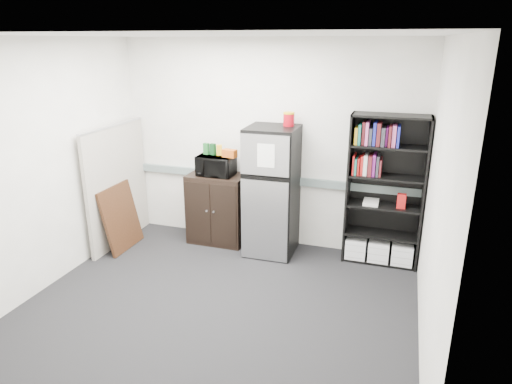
% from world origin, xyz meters
% --- Properties ---
extents(floor, '(4.00, 4.00, 0.00)m').
position_xyz_m(floor, '(0.00, 0.00, 0.00)').
color(floor, black).
rests_on(floor, ground).
extents(wall_back, '(4.00, 0.02, 2.70)m').
position_xyz_m(wall_back, '(0.00, 1.75, 1.35)').
color(wall_back, silver).
rests_on(wall_back, floor).
extents(wall_right, '(0.02, 3.50, 2.70)m').
position_xyz_m(wall_right, '(2.00, 0.00, 1.35)').
color(wall_right, silver).
rests_on(wall_right, floor).
extents(wall_left, '(0.02, 3.50, 2.70)m').
position_xyz_m(wall_left, '(-2.00, 0.00, 1.35)').
color(wall_left, silver).
rests_on(wall_left, floor).
extents(ceiling, '(4.00, 3.50, 0.02)m').
position_xyz_m(ceiling, '(0.00, 0.00, 2.70)').
color(ceiling, white).
rests_on(ceiling, wall_back).
extents(electrical_raceway, '(3.92, 0.05, 0.10)m').
position_xyz_m(electrical_raceway, '(0.00, 1.72, 0.90)').
color(electrical_raceway, slate).
rests_on(electrical_raceway, wall_back).
extents(wall_note, '(0.14, 0.00, 0.10)m').
position_xyz_m(wall_note, '(-0.35, 1.74, 1.55)').
color(wall_note, white).
rests_on(wall_note, wall_back).
extents(bookshelf, '(0.90, 0.34, 1.85)m').
position_xyz_m(bookshelf, '(1.53, 1.57, 0.91)').
color(bookshelf, black).
rests_on(bookshelf, floor).
extents(cubicle_partition, '(0.06, 1.30, 1.62)m').
position_xyz_m(cubicle_partition, '(-1.90, 1.08, 0.81)').
color(cubicle_partition, '#9E978C').
rests_on(cubicle_partition, floor).
extents(cabinet, '(0.76, 0.51, 0.95)m').
position_xyz_m(cabinet, '(-0.63, 1.50, 0.48)').
color(cabinet, black).
rests_on(cabinet, floor).
extents(microwave, '(0.48, 0.33, 0.26)m').
position_xyz_m(microwave, '(-0.63, 1.48, 1.09)').
color(microwave, black).
rests_on(microwave, cabinet).
extents(snack_box_a, '(0.08, 0.06, 0.15)m').
position_xyz_m(snack_box_a, '(-0.78, 1.52, 1.29)').
color(snack_box_a, '#195A23').
rests_on(snack_box_a, microwave).
extents(snack_box_b, '(0.08, 0.07, 0.15)m').
position_xyz_m(snack_box_b, '(-0.69, 1.52, 1.29)').
color(snack_box_b, '#0C3716').
rests_on(snack_box_b, microwave).
extents(snack_box_c, '(0.08, 0.07, 0.14)m').
position_xyz_m(snack_box_c, '(-0.60, 1.52, 1.29)').
color(snack_box_c, gold).
rests_on(snack_box_c, microwave).
extents(snack_bag, '(0.19, 0.13, 0.10)m').
position_xyz_m(snack_bag, '(-0.43, 1.47, 1.27)').
color(snack_bag, '#B84E12').
rests_on(snack_bag, microwave).
extents(refrigerator, '(0.63, 0.66, 1.65)m').
position_xyz_m(refrigerator, '(0.15, 1.42, 0.83)').
color(refrigerator, black).
rests_on(refrigerator, floor).
extents(coffee_can, '(0.14, 0.14, 0.19)m').
position_xyz_m(coffee_can, '(0.32, 1.55, 1.75)').
color(coffee_can, '#9F0713').
rests_on(coffee_can, refrigerator).
extents(framed_poster, '(0.21, 0.67, 0.86)m').
position_xyz_m(framed_poster, '(-1.77, 0.90, 0.43)').
color(framed_poster, '#321A0D').
rests_on(framed_poster, floor).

